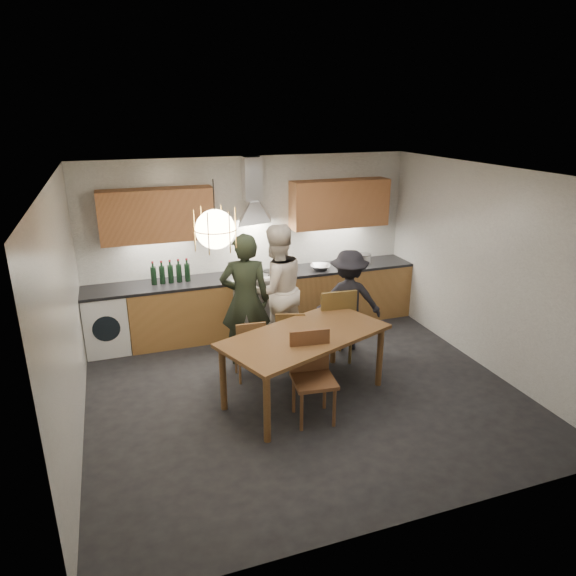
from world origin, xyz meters
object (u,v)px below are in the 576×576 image
object	(u,v)px
person_left	(245,300)
person_mid	(276,290)
person_right	(348,300)
chair_back_left	(250,346)
chair_front	(312,369)
dining_table	(305,341)
wine_bottles	(170,272)
stock_pot	(363,259)
mixing_bowl	(320,267)

from	to	relation	value
person_left	person_mid	world-z (taller)	person_mid
person_left	person_right	distance (m)	1.48
chair_back_left	chair_front	bearing A→B (deg)	117.78
dining_table	person_mid	world-z (taller)	person_mid
wine_bottles	person_mid	bearing A→B (deg)	-31.88
chair_back_left	stock_pot	bearing A→B (deg)	-143.85
dining_table	chair_back_left	size ratio (longest dim) A/B	2.65
chair_front	mixing_bowl	world-z (taller)	chair_front
person_right	wine_bottles	size ratio (longest dim) A/B	2.61
chair_back_left	stock_pot	xyz separation A→B (m)	(2.27, 1.43, 0.52)
chair_front	stock_pot	size ratio (longest dim) A/B	4.39
mixing_bowl	wine_bottles	world-z (taller)	wine_bottles
chair_back_left	mixing_bowl	distance (m)	2.10
chair_back_left	person_left	xyz separation A→B (m)	(0.08, 0.49, 0.43)
dining_table	person_mid	distance (m)	1.30
dining_table	wine_bottles	world-z (taller)	wine_bottles
chair_back_left	person_mid	bearing A→B (deg)	-125.40
dining_table	person_right	bearing A→B (deg)	23.76
dining_table	chair_back_left	distance (m)	0.82
dining_table	wine_bottles	size ratio (longest dim) A/B	3.90
person_left	wine_bottles	size ratio (longest dim) A/B	3.24
stock_pot	chair_back_left	bearing A→B (deg)	-147.82
dining_table	mixing_bowl	xyz separation A→B (m)	(1.01, 1.97, 0.22)
person_right	mixing_bowl	bearing A→B (deg)	-67.36
chair_front	person_left	xyz separation A→B (m)	(-0.35, 1.47, 0.33)
dining_table	person_mid	bearing A→B (deg)	65.78
dining_table	mixing_bowl	world-z (taller)	mixing_bowl
person_right	mixing_bowl	distance (m)	0.94
chair_back_left	person_mid	size ratio (longest dim) A/B	0.44
chair_front	wine_bottles	xyz separation A→B (m)	(-1.17, 2.47, 0.50)
dining_table	chair_front	xyz separation A→B (m)	(-0.07, -0.38, -0.15)
chair_back_left	dining_table	bearing A→B (deg)	133.86
chair_back_left	person_right	size ratio (longest dim) A/B	0.56
person_mid	stock_pot	distance (m)	1.86
person_right	dining_table	bearing A→B (deg)	64.78
person_mid	stock_pot	bearing A→B (deg)	-168.17
dining_table	chair_front	world-z (taller)	chair_front
dining_table	person_right	size ratio (longest dim) A/B	1.50
chair_back_left	wine_bottles	world-z (taller)	wine_bottles
person_right	mixing_bowl	size ratio (longest dim) A/B	4.66
person_mid	wine_bottles	bearing A→B (deg)	-43.55
person_right	stock_pot	xyz separation A→B (m)	(0.71, 0.96, 0.26)
wine_bottles	chair_back_left	bearing A→B (deg)	-63.58
person_left	mixing_bowl	bearing A→B (deg)	-134.55
stock_pot	dining_table	bearing A→B (deg)	-131.17
person_mid	mixing_bowl	size ratio (longest dim) A/B	5.91
person_right	person_mid	bearing A→B (deg)	7.13
chair_front	stock_pot	world-z (taller)	stock_pot
person_left	stock_pot	bearing A→B (deg)	-143.38
wine_bottles	mixing_bowl	bearing A→B (deg)	-2.95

